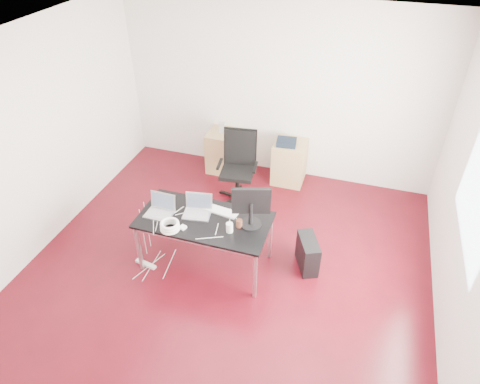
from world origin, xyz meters
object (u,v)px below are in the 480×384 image
(filing_cabinet_left, at_px, (224,151))
(pc_tower, at_px, (308,253))
(office_chair, at_px, (238,163))
(filing_cabinet_right, at_px, (289,162))
(desk, at_px, (204,222))

(filing_cabinet_left, bearing_deg, pc_tower, -46.12)
(office_chair, height_order, filing_cabinet_right, office_chair)
(office_chair, distance_m, filing_cabinet_right, 0.97)
(filing_cabinet_left, bearing_deg, office_chair, -54.64)
(desk, distance_m, filing_cabinet_right, 2.29)
(desk, bearing_deg, pc_tower, 14.85)
(office_chair, bearing_deg, pc_tower, -49.73)
(desk, distance_m, office_chair, 1.51)
(office_chair, height_order, filing_cabinet_left, office_chair)
(filing_cabinet_left, xyz_separation_m, filing_cabinet_right, (1.13, 0.00, 0.00))
(filing_cabinet_left, xyz_separation_m, pc_tower, (1.78, -1.85, -0.13))
(office_chair, xyz_separation_m, filing_cabinet_left, (-0.48, 0.67, -0.26))
(desk, relative_size, pc_tower, 3.56)
(office_chair, xyz_separation_m, pc_tower, (1.30, -1.18, -0.39))
(desk, distance_m, pc_tower, 1.37)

